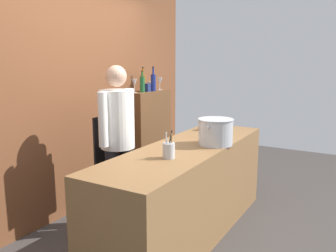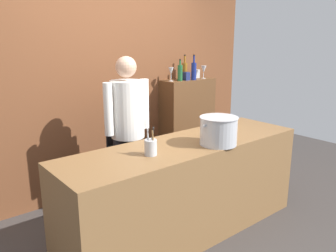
{
  "view_description": "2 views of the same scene",
  "coord_description": "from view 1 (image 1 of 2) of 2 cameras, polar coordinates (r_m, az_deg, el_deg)",
  "views": [
    {
      "loc": [
        -2.92,
        -1.49,
        1.72
      ],
      "look_at": [
        0.27,
        0.37,
        1.02
      ],
      "focal_mm": 37.79,
      "sensor_mm": 36.0,
      "label": 1
    },
    {
      "loc": [
        -2.02,
        -2.2,
        1.84
      ],
      "look_at": [
        0.03,
        0.3,
        1.0
      ],
      "focal_mm": 36.63,
      "sensor_mm": 36.0,
      "label": 2
    }
  ],
  "objects": [
    {
      "name": "utensil_crock",
      "position": [
        2.96,
        0.11,
        -3.91
      ],
      "size": [
        0.1,
        0.1,
        0.24
      ],
      "color": "#B7BABF",
      "rests_on": "prep_counter"
    },
    {
      "name": "wine_bottle_amber",
      "position": [
        4.85,
        -4.04,
        7.06
      ],
      "size": [
        0.07,
        0.07,
        0.32
      ],
      "color": "#8C5919",
      "rests_on": "bar_cabinet"
    },
    {
      "name": "butter_jar",
      "position": [
        4.15,
        5.51,
        -0.26
      ],
      "size": [
        0.09,
        0.09,
        0.06
      ],
      "primitive_type": "cylinder",
      "color": "yellow",
      "rests_on": "prep_counter"
    },
    {
      "name": "brick_back_panel",
      "position": [
        4.11,
        -14.62,
        7.37
      ],
      "size": [
        4.4,
        0.1,
        3.0
      ],
      "primitive_type": "cube",
      "color": "brown",
      "rests_on": "ground_plane"
    },
    {
      "name": "wine_bottle_cobalt",
      "position": [
        4.8,
        -2.39,
        7.09
      ],
      "size": [
        0.07,
        0.07,
        0.33
      ],
      "color": "navy",
      "rests_on": "bar_cabinet"
    },
    {
      "name": "spice_tin_navy",
      "position": [
        4.74,
        -3.39,
        6.21
      ],
      "size": [
        0.07,
        0.07,
        0.11
      ],
      "primitive_type": "cube",
      "color": "navy",
      "rests_on": "bar_cabinet"
    },
    {
      "name": "chef",
      "position": [
        3.58,
        -8.19,
        -1.52
      ],
      "size": [
        0.53,
        0.36,
        1.66
      ],
      "rotation": [
        0.0,
        0.0,
        3.17
      ],
      "color": "black",
      "rests_on": "ground_plane"
    },
    {
      "name": "stockpot_large",
      "position": [
        3.44,
        7.68,
        -0.92
      ],
      "size": [
        0.4,
        0.35,
        0.25
      ],
      "color": "#B7BABF",
      "rests_on": "prep_counter"
    },
    {
      "name": "wine_glass_short",
      "position": [
        4.99,
        -1.35,
        7.24
      ],
      "size": [
        0.08,
        0.08,
        0.18
      ],
      "color": "silver",
      "rests_on": "bar_cabinet"
    },
    {
      "name": "prep_counter",
      "position": [
        3.51,
        2.98,
        -10.42
      ],
      "size": [
        2.44,
        0.7,
        0.9
      ],
      "primitive_type": "cube",
      "color": "brown",
      "rests_on": "ground_plane"
    },
    {
      "name": "bar_cabinet",
      "position": [
        4.95,
        -3.38,
        -1.78
      ],
      "size": [
        0.76,
        0.32,
        1.29
      ],
      "primitive_type": "cube",
      "color": "brown",
      "rests_on": "ground_plane"
    },
    {
      "name": "ground_plane",
      "position": [
        3.7,
        2.91,
        -16.93
      ],
      "size": [
        8.0,
        8.0,
        0.0
      ],
      "primitive_type": "plane",
      "color": "#383330"
    },
    {
      "name": "wine_glass_wide",
      "position": [
        4.58,
        -5.45,
        6.89
      ],
      "size": [
        0.07,
        0.07,
        0.18
      ],
      "color": "silver",
      "rests_on": "bar_cabinet"
    },
    {
      "name": "wine_bottle_green",
      "position": [
        4.65,
        -4.17,
        6.78
      ],
      "size": [
        0.06,
        0.06,
        0.28
      ],
      "color": "#1E592D",
      "rests_on": "bar_cabinet"
    },
    {
      "name": "spice_tin_silver",
      "position": [
        5.04,
        -2.71,
        6.54
      ],
      "size": [
        0.08,
        0.08,
        0.12
      ],
      "primitive_type": "cube",
      "color": "#B2B2B7",
      "rests_on": "bar_cabinet"
    }
  ]
}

